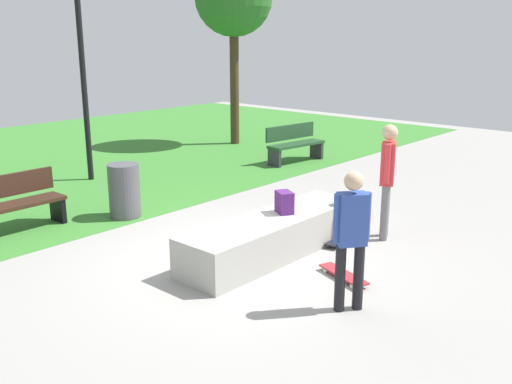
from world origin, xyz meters
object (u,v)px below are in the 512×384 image
(skateboard_by_ledge, at_px, (340,238))
(skateboard_spare, at_px, (343,274))
(concrete_ledge, at_px, (274,235))
(skater_performing_trick, at_px, (387,172))
(lamp_post, at_px, (81,48))
(skater_watching, at_px, (351,231))
(park_bench_far_right, at_px, (12,203))
(backpack_on_ledge, at_px, (284,202))
(trash_bin, at_px, (124,191))
(park_bench_near_path, at_px, (294,143))

(skateboard_by_ledge, height_order, skateboard_spare, same)
(concrete_ledge, xyz_separation_m, skater_performing_trick, (1.66, -0.84, 0.76))
(skateboard_by_ledge, xyz_separation_m, lamp_post, (-0.32, 6.25, 2.72))
(skater_watching, relative_size, park_bench_far_right, 1.02)
(park_bench_far_right, bearing_deg, skateboard_spare, -68.77)
(skater_performing_trick, bearing_deg, skateboard_by_ledge, 146.57)
(skater_performing_trick, relative_size, skateboard_spare, 2.16)
(skateboard_by_ledge, relative_size, skateboard_spare, 1.00)
(skateboard_spare, xyz_separation_m, lamp_post, (0.81, 7.06, 2.72))
(skateboard_by_ledge, bearing_deg, skater_watching, -143.90)
(skater_performing_trick, bearing_deg, backpack_on_ledge, 149.02)
(backpack_on_ledge, bearing_deg, trash_bin, -139.57)
(skater_watching, bearing_deg, skateboard_spare, 36.91)
(park_bench_far_right, xyz_separation_m, lamp_post, (2.74, 2.08, 2.31))
(skater_performing_trick, height_order, skater_watching, skater_performing_trick)
(park_bench_far_right, xyz_separation_m, trash_bin, (1.65, -0.70, -0.01))
(backpack_on_ledge, distance_m, skater_performing_trick, 1.68)
(skateboard_by_ledge, bearing_deg, park_bench_near_path, 45.08)
(park_bench_far_right, relative_size, lamp_post, 0.35)
(backpack_on_ledge, relative_size, lamp_post, 0.07)
(skater_performing_trick, bearing_deg, concrete_ledge, 153.14)
(skateboard_by_ledge, bearing_deg, skater_performing_trick, -33.43)
(park_bench_far_right, bearing_deg, lamp_post, 37.16)
(skater_performing_trick, xyz_separation_m, park_bench_near_path, (3.44, 4.46, -0.56))
(skateboard_by_ledge, relative_size, trash_bin, 0.88)
(concrete_ledge, bearing_deg, park_bench_far_right, 118.39)
(skateboard_spare, bearing_deg, lamp_post, 83.48)
(skater_performing_trick, xyz_separation_m, trash_bin, (-2.03, 3.88, -0.58))
(backpack_on_ledge, height_order, skater_watching, skater_watching)
(backpack_on_ledge, distance_m, skateboard_spare, 1.45)
(skater_performing_trick, xyz_separation_m, skater_watching, (-2.42, -0.92, -0.10))
(skater_performing_trick, distance_m, trash_bin, 4.42)
(skater_performing_trick, distance_m, park_bench_far_right, 5.90)
(skater_watching, relative_size, skateboard_by_ledge, 1.98)
(backpack_on_ledge, bearing_deg, concrete_ledge, -58.76)
(backpack_on_ledge, bearing_deg, skater_performing_trick, 87.94)
(park_bench_near_path, bearing_deg, trash_bin, -173.90)
(skater_watching, xyz_separation_m, skateboard_by_ledge, (1.81, 1.32, -0.88))
(concrete_ledge, distance_m, park_bench_far_right, 4.25)
(skateboard_spare, xyz_separation_m, park_bench_near_path, (5.18, 4.87, 0.42))
(concrete_ledge, xyz_separation_m, park_bench_near_path, (5.10, 3.62, 0.20))
(skater_performing_trick, relative_size, skater_watching, 1.09)
(trash_bin, bearing_deg, skateboard_by_ledge, -67.76)
(skater_watching, height_order, skateboard_spare, skater_watching)
(skateboard_by_ledge, bearing_deg, backpack_on_ledge, 150.96)
(concrete_ledge, distance_m, backpack_on_ledge, 0.50)
(skater_watching, height_order, park_bench_far_right, skater_watching)
(park_bench_near_path, relative_size, trash_bin, 1.76)
(backpack_on_ledge, xyz_separation_m, park_bench_far_right, (-2.26, 3.73, -0.24))
(skater_watching, bearing_deg, park_bench_far_right, 102.89)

